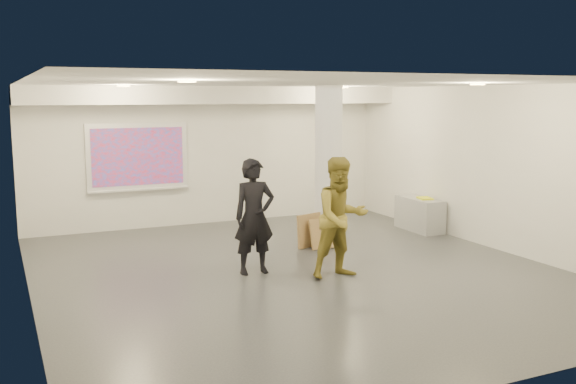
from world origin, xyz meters
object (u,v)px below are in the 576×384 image
column (328,164)px  projection_screen (138,158)px  man (341,218)px  credenza (420,214)px  woman (254,217)px

column → projection_screen: bearing=139.4°
column → man: column is taller
credenza → woman: (-4.37, -1.60, 0.58)m
credenza → column: bearing=-177.5°
projection_screen → man: size_ratio=1.11×
column → projection_screen: size_ratio=1.43×
column → woman: column is taller
column → man: (-1.02, -2.32, -0.56)m
credenza → man: bearing=-142.7°
column → man: 2.60m
projection_screen → man: projection_screen is taller
woman → man: (1.13, -0.78, 0.02)m
projection_screen → woman: 4.35m
credenza → woman: 4.69m
column → projection_screen: (-3.10, 2.65, 0.03)m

